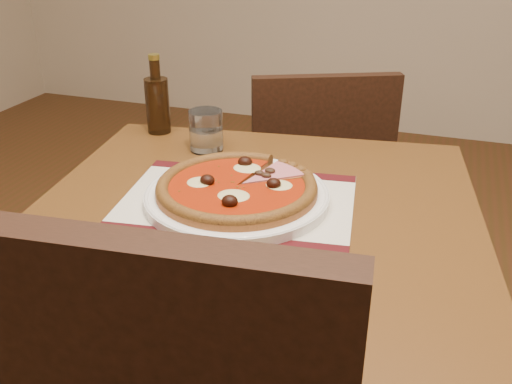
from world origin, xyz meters
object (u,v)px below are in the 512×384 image
Objects in this scene: plate at (237,196)px; water_glass at (206,131)px; table at (253,260)px; pizza at (237,187)px; bottle at (157,102)px; chair_far at (315,184)px.

water_glass reaches higher than plate.
water_glass reaches higher than table.
pizza is 0.27m from water_glass.
water_glass is 0.48× the size of bottle.
table is 9.97× the size of water_glass.
table is 0.50m from bottle.
water_glass is at bearing 47.21° from chair_far.
table is at bearing 69.16° from chair_far.
chair_far is 2.51× the size of plate.
chair_far is 0.73m from pizza.
water_glass is (-0.15, 0.22, 0.03)m from plate.
pizza reaches higher than plate.
pizza is at bearing 69.95° from plate.
bottle reaches higher than table.
table is at bearing -35.42° from plate.
pizza is (0.00, 0.00, 0.02)m from plate.
water_glass is at bearing -24.39° from bottle.
table is at bearing -51.75° from water_glass.
chair_far is at bearing 51.39° from bottle.
plate is 1.80× the size of bottle.
bottle reaches higher than pizza.
water_glass is (-0.15, -0.45, 0.31)m from chair_far.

